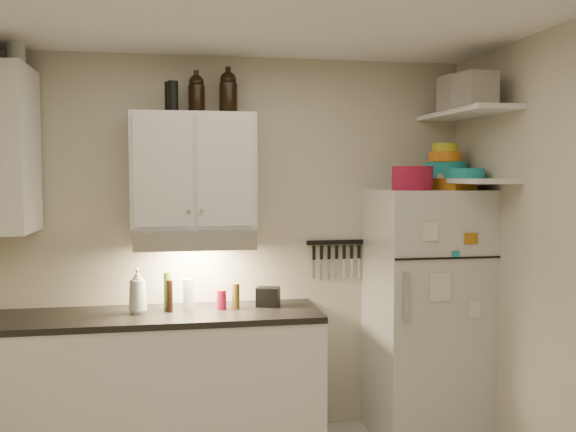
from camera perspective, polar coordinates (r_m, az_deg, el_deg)
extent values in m
cube|color=beige|center=(4.47, -4.55, -2.72)|extent=(3.20, 0.02, 2.60)
cube|color=white|center=(4.33, -11.57, -14.67)|extent=(2.10, 0.60, 0.88)
cube|color=black|center=(4.21, -11.65, -8.72)|extent=(2.10, 0.62, 0.04)
cube|color=white|center=(4.25, -8.40, 4.00)|extent=(0.80, 0.33, 0.75)
cube|color=white|center=(4.23, -23.98, 5.41)|extent=(0.33, 0.55, 1.00)
cube|color=silver|center=(4.20, -8.31, -1.94)|extent=(0.76, 0.46, 0.12)
cube|color=silver|center=(4.51, 12.14, -8.54)|extent=(0.70, 0.68, 1.70)
cube|color=white|center=(4.38, 15.52, 8.81)|extent=(0.30, 0.95, 0.03)
cube|color=white|center=(4.36, 15.42, 3.05)|extent=(0.30, 0.95, 0.03)
cube|color=black|center=(4.57, 4.26, -2.33)|extent=(0.42, 0.02, 0.03)
cylinder|color=maroon|center=(4.24, 11.00, 3.33)|extent=(0.29, 0.29, 0.15)
cube|color=#B06B16|center=(4.33, 14.59, 2.76)|extent=(0.24, 0.27, 0.08)
cylinder|color=silver|center=(4.39, 13.52, 2.99)|extent=(0.06, 0.06, 0.11)
cylinder|color=silver|center=(4.61, 14.60, 9.92)|extent=(0.28, 0.28, 0.19)
cube|color=#AAAAAD|center=(4.35, 14.96, 10.51)|extent=(0.24, 0.22, 0.22)
cube|color=#AAAAAD|center=(4.11, 16.31, 10.76)|extent=(0.23, 0.23, 0.20)
cylinder|color=teal|center=(4.57, 13.86, 4.00)|extent=(0.28, 0.28, 0.11)
cylinder|color=orange|center=(4.54, 13.79, 5.14)|extent=(0.23, 0.23, 0.07)
cylinder|color=gold|center=(4.54, 13.80, 5.93)|extent=(0.18, 0.18, 0.06)
cylinder|color=teal|center=(4.34, 15.37, 3.67)|extent=(0.30, 0.30, 0.07)
cylinder|color=black|center=(4.21, -10.19, 10.42)|extent=(0.08, 0.08, 0.19)
cylinder|color=black|center=(4.25, -10.46, 10.34)|extent=(0.07, 0.07, 0.19)
cylinder|color=silver|center=(4.35, -23.04, 12.99)|extent=(0.15, 0.15, 0.15)
imported|color=white|center=(4.19, -13.23, -6.22)|extent=(0.16, 0.16, 0.33)
cylinder|color=brown|center=(4.24, -4.68, -7.12)|extent=(0.06, 0.06, 0.17)
cylinder|color=#3D5C17|center=(4.26, -10.67, -6.58)|extent=(0.06, 0.06, 0.25)
cylinder|color=black|center=(4.21, -10.49, -7.01)|extent=(0.05, 0.05, 0.21)
cylinder|color=silver|center=(4.26, -8.86, -6.88)|extent=(0.09, 0.09, 0.20)
cylinder|color=maroon|center=(4.24, -5.93, -7.41)|extent=(0.07, 0.07, 0.13)
cube|color=black|center=(4.32, -1.79, -7.19)|extent=(0.18, 0.15, 0.13)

